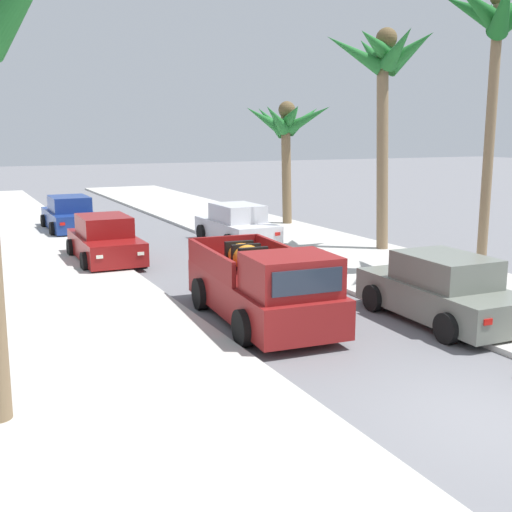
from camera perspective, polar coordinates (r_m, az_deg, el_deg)
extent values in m
plane|color=slate|center=(10.39, 20.76, -13.46)|extent=(160.00, 160.00, 0.00)
cube|color=beige|center=(18.94, -18.76, -2.15)|extent=(5.38, 60.00, 0.12)
cube|color=beige|center=(22.31, 7.05, 0.28)|extent=(5.38, 60.00, 0.12)
cube|color=silver|center=(19.13, -14.93, -1.84)|extent=(0.16, 60.00, 0.10)
cube|color=silver|center=(21.64, 4.18, -0.02)|extent=(0.16, 60.00, 0.10)
cube|color=maroon|center=(14.30, 0.41, -3.50)|extent=(2.30, 5.23, 0.80)
cube|color=maroon|center=(12.68, 3.12, -1.67)|extent=(1.83, 1.63, 0.80)
cube|color=#283342|center=(13.35, 1.76, -0.93)|extent=(1.38, 0.16, 0.44)
cube|color=#283342|center=(12.01, 4.64, -2.32)|extent=(1.46, 0.17, 0.48)
cube|color=maroon|center=(15.27, 2.37, 0.05)|extent=(0.35, 3.30, 0.56)
cube|color=maroon|center=(14.63, -4.16, -0.45)|extent=(0.35, 3.30, 0.56)
cube|color=maroon|center=(16.45, -2.87, 0.84)|extent=(1.88, 0.24, 0.56)
cube|color=silver|center=(16.70, -2.94, -1.95)|extent=(1.83, 0.26, 0.20)
cylinder|color=black|center=(13.42, 6.77, -5.52)|extent=(0.32, 0.78, 0.76)
cylinder|color=black|center=(12.64, -1.12, -6.49)|extent=(0.32, 0.78, 0.76)
cylinder|color=black|center=(15.97, 1.78, -2.76)|extent=(0.32, 0.78, 0.76)
cylinder|color=black|center=(15.32, -4.97, -3.40)|extent=(0.32, 0.78, 0.76)
cube|color=red|center=(16.86, -0.51, -0.77)|extent=(0.22, 0.06, 0.18)
cube|color=red|center=(16.39, -5.40, -1.16)|extent=(0.22, 0.06, 0.18)
ellipsoid|color=orange|center=(14.98, -0.92, -0.08)|extent=(0.83, 1.75, 0.60)
sphere|color=orange|center=(14.10, 0.45, -0.45)|extent=(0.44, 0.44, 0.44)
cube|color=black|center=(15.41, -1.53, 0.23)|extent=(0.72, 0.17, 0.61)
cube|color=black|center=(14.98, -0.92, -0.08)|extent=(0.72, 0.17, 0.61)
cube|color=black|center=(14.55, -0.26, -0.41)|extent=(0.72, 0.17, 0.61)
cube|color=silver|center=(24.18, -1.77, 2.34)|extent=(1.81, 4.22, 0.72)
cube|color=silver|center=(24.00, -1.68, 3.91)|extent=(1.55, 2.12, 0.64)
cube|color=#283342|center=(24.87, -2.62, 4.11)|extent=(1.37, 0.10, 0.52)
cube|color=#283342|center=(23.13, -0.65, 3.60)|extent=(1.34, 0.10, 0.50)
cylinder|color=black|center=(25.04, -4.90, 2.10)|extent=(0.23, 0.64, 0.64)
cylinder|color=black|center=(25.76, -1.17, 2.39)|extent=(0.23, 0.64, 0.64)
cylinder|color=black|center=(22.68, -2.44, 1.20)|extent=(0.23, 0.64, 0.64)
cylinder|color=black|center=(23.46, 1.58, 1.54)|extent=(0.23, 0.64, 0.64)
cube|color=red|center=(22.01, -0.94, 1.76)|extent=(0.20, 0.04, 0.12)
cube|color=white|center=(25.85, -4.99, 3.02)|extent=(0.20, 0.04, 0.10)
cube|color=red|center=(22.58, 1.95, 1.99)|extent=(0.20, 0.04, 0.12)
cube|color=white|center=(26.32, -2.49, 3.20)|extent=(0.20, 0.04, 0.10)
cube|color=maroon|center=(21.29, -13.37, 0.85)|extent=(1.83, 4.23, 0.72)
cube|color=maroon|center=(21.28, -13.51, 2.70)|extent=(1.55, 2.12, 0.64)
cube|color=#283342|center=(20.35, -12.95, 2.29)|extent=(1.37, 0.10, 0.52)
cube|color=#283342|center=(22.23, -14.02, 2.97)|extent=(1.34, 0.10, 0.50)
cylinder|color=black|center=(20.29, -10.09, -0.13)|extent=(0.23, 0.64, 0.64)
cylinder|color=black|center=(19.91, -15.11, -0.56)|extent=(0.23, 0.64, 0.64)
cylinder|color=black|center=(22.77, -11.81, 1.02)|extent=(0.23, 0.64, 0.64)
cylinder|color=black|center=(22.44, -16.29, 0.66)|extent=(0.23, 0.64, 0.64)
cube|color=red|center=(23.44, -12.94, 2.05)|extent=(0.20, 0.04, 0.12)
cube|color=white|center=(19.39, -10.31, 0.22)|extent=(0.20, 0.04, 0.10)
cube|color=red|center=(23.21, -15.99, 1.82)|extent=(0.20, 0.04, 0.12)
cube|color=white|center=(19.13, -13.88, -0.08)|extent=(0.20, 0.04, 0.10)
cube|color=navy|center=(28.38, -16.39, 3.18)|extent=(1.78, 4.21, 0.72)
cube|color=navy|center=(28.20, -16.43, 4.53)|extent=(1.53, 2.11, 0.64)
cube|color=#283342|center=(29.16, -16.75, 4.67)|extent=(1.37, 0.09, 0.52)
cube|color=#283342|center=(27.25, -16.09, 4.29)|extent=(1.34, 0.09, 0.50)
cylinder|color=black|center=(29.56, -18.51, 2.94)|extent=(0.22, 0.64, 0.64)
cylinder|color=black|center=(29.83, -15.08, 3.20)|extent=(0.22, 0.64, 0.64)
cylinder|color=black|center=(27.00, -17.79, 2.26)|extent=(0.22, 0.64, 0.64)
cylinder|color=black|center=(27.30, -14.04, 2.55)|extent=(0.22, 0.64, 0.64)
cube|color=red|center=(26.20, -17.00, 2.77)|extent=(0.20, 0.04, 0.12)
cube|color=white|center=(30.35, -18.21, 3.70)|extent=(0.20, 0.04, 0.10)
cube|color=red|center=(26.42, -14.28, 2.98)|extent=(0.20, 0.04, 0.12)
cube|color=white|center=(30.54, -15.92, 3.87)|extent=(0.20, 0.04, 0.10)
cube|color=slate|center=(14.85, 16.25, -3.65)|extent=(1.92, 4.26, 0.72)
cube|color=slate|center=(14.62, 16.64, -1.15)|extent=(1.60, 2.16, 0.64)
cube|color=#283342|center=(15.36, 14.30, -0.54)|extent=(1.37, 0.13, 0.52)
cube|color=#283342|center=(13.93, 19.21, -1.99)|extent=(1.34, 0.13, 0.50)
cylinder|color=black|center=(15.37, 10.50, -3.73)|extent=(0.24, 0.65, 0.64)
cylinder|color=black|center=(16.43, 15.72, -3.00)|extent=(0.24, 0.65, 0.64)
cylinder|color=black|center=(13.39, 16.80, -6.23)|extent=(0.24, 0.65, 0.64)
cube|color=red|center=(12.91, 20.12, -5.58)|extent=(0.20, 0.05, 0.12)
cube|color=white|center=(16.11, 9.76, -1.97)|extent=(0.20, 0.05, 0.10)
cube|color=white|center=(16.81, 13.27, -1.56)|extent=(0.20, 0.05, 0.10)
cylinder|color=#846B4C|center=(19.46, 20.23, 9.58)|extent=(0.29, 0.29, 7.84)
cone|color=#196023|center=(20.58, 20.58, 19.53)|extent=(1.52, 1.72, 1.42)
cone|color=#196023|center=(19.83, 18.57, 20.31)|extent=(1.47, 1.63, 1.23)
cone|color=#196023|center=(19.19, 19.21, 20.59)|extent=(1.69, 0.56, 1.25)
cone|color=#196023|center=(18.68, 21.42, 20.25)|extent=(1.78, 2.02, 1.55)
cylinder|color=brown|center=(28.98, 2.74, 7.86)|extent=(0.42, 0.70, 5.21)
cone|color=#23702D|center=(29.57, 4.27, 12.14)|extent=(2.01, 0.91, 1.50)
cone|color=#23702D|center=(29.71, 3.34, 12.40)|extent=(1.65, 1.54, 1.25)
cone|color=#23702D|center=(29.51, 1.32, 12.05)|extent=(1.25, 1.87, 1.58)
cone|color=#23702D|center=(29.02, 0.81, 12.18)|extent=(1.95, 1.51, 1.51)
cone|color=#23702D|center=(28.21, 1.82, 12.27)|extent=(1.81, 1.35, 1.44)
cone|color=#23702D|center=(28.20, 3.31, 12.57)|extent=(0.85, 1.74, 1.17)
cone|color=#23702D|center=(28.57, 4.79, 12.29)|extent=(1.79, 2.00, 1.41)
sphere|color=brown|center=(28.96, 2.79, 13.00)|extent=(0.75, 0.75, 0.75)
cylinder|color=#846B4C|center=(22.93, 11.29, 9.51)|extent=(0.40, 0.82, 7.33)
cone|color=#23702D|center=(23.65, 13.55, 17.25)|extent=(1.89, 0.59, 1.56)
cone|color=#23702D|center=(23.85, 11.73, 17.91)|extent=(1.46, 1.58, 1.10)
cone|color=#23702D|center=(23.66, 10.31, 17.53)|extent=(0.69, 1.58, 1.40)
cone|color=#23702D|center=(23.03, 8.81, 17.65)|extent=(2.11, 1.64, 1.55)
cone|color=#23702D|center=(22.48, 10.52, 18.39)|extent=(1.72, 1.07, 1.09)
cone|color=#23702D|center=(22.26, 12.72, 17.86)|extent=(0.92, 1.96, 1.46)
cone|color=#23702D|center=(22.86, 13.78, 17.68)|extent=(1.49, 1.74, 1.41)
sphere|color=brown|center=(23.14, 11.65, 18.60)|extent=(0.72, 0.72, 0.72)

